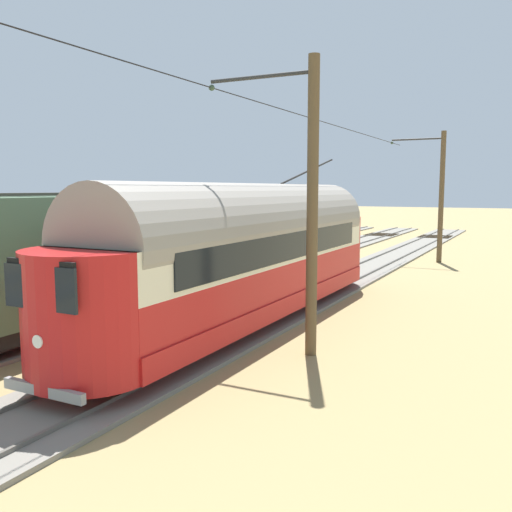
% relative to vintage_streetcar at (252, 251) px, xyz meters
% --- Properties ---
extents(ground_plane, '(220.00, 220.00, 0.00)m').
position_rel_vintage_streetcar_xyz_m(ground_plane, '(6.90, -2.80, -2.26)').
color(ground_plane, '#937F51').
extents(track_streetcar_siding, '(2.80, 80.00, 0.18)m').
position_rel_vintage_streetcar_xyz_m(track_streetcar_siding, '(0.00, -3.11, -2.20)').
color(track_streetcar_siding, slate).
rests_on(track_streetcar_siding, ground).
extents(track_adjacent_siding, '(2.80, 80.00, 0.18)m').
position_rel_vintage_streetcar_xyz_m(track_adjacent_siding, '(4.60, -3.11, -2.20)').
color(track_adjacent_siding, slate).
rests_on(track_adjacent_siding, ground).
extents(track_third_siding, '(2.80, 80.00, 0.18)m').
position_rel_vintage_streetcar_xyz_m(track_third_siding, '(9.20, -3.11, -2.20)').
color(track_third_siding, slate).
rests_on(track_third_siding, ground).
extents(track_outer_siding, '(2.80, 80.00, 0.18)m').
position_rel_vintage_streetcar_xyz_m(track_outer_siding, '(13.80, -3.11, -2.20)').
color(track_outer_siding, slate).
rests_on(track_outer_siding, ground).
extents(vintage_streetcar, '(2.65, 16.49, 5.19)m').
position_rel_vintage_streetcar_xyz_m(vintage_streetcar, '(0.00, 0.00, 0.00)').
color(vintage_streetcar, red).
rests_on(vintage_streetcar, ground).
extents(boxcar_adjacent, '(2.96, 13.52, 3.85)m').
position_rel_vintage_streetcar_xyz_m(boxcar_adjacent, '(4.60, 0.79, -0.09)').
color(boxcar_adjacent, '#4C6B4C').
rests_on(boxcar_adjacent, ground).
extents(catenary_pole_foreground, '(3.06, 0.28, 7.30)m').
position_rel_vintage_streetcar_xyz_m(catenary_pole_foreground, '(-2.76, -17.36, 1.57)').
color(catenary_pole_foreground, brown).
rests_on(catenary_pole_foreground, ground).
extents(catenary_pole_mid_near, '(3.06, 0.28, 7.30)m').
position_rel_vintage_streetcar_xyz_m(catenary_pole_mid_near, '(-2.76, 2.29, 1.57)').
color(catenary_pole_mid_near, brown).
rests_on(catenary_pole_mid_near, ground).
extents(overhead_wire_run, '(2.86, 43.29, 0.18)m').
position_rel_vintage_streetcar_xyz_m(overhead_wire_run, '(-0.06, 1.49, 4.50)').
color(overhead_wire_run, black).
rests_on(overhead_wire_run, ground).
extents(track_end_bumper, '(1.80, 0.60, 0.80)m').
position_rel_vintage_streetcar_xyz_m(track_end_bumper, '(9.20, -18.66, -1.86)').
color(track_end_bumper, '#B2A519').
rests_on(track_end_bumper, ground).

